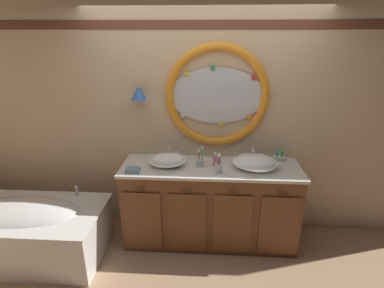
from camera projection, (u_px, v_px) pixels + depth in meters
The scene contains 13 objects.
ground_plane at pixel (200, 252), 3.24m from camera, with size 14.00×14.00×0.00m, color tan.
back_wall_assembly at pixel (204, 120), 3.33m from camera, with size 6.40×0.26×2.60m.
vanity_counter at pixel (210, 203), 3.32m from camera, with size 1.90×0.62×0.92m.
bathtub at pixel (24, 228), 3.11m from camera, with size 1.66×0.85×0.64m.
sink_basin_left at pixel (167, 160), 3.14m from camera, with size 0.39×0.39×0.14m.
sink_basin_right at pixel (255, 162), 3.09m from camera, with size 0.46×0.46×0.13m.
faucet_set_left at pixel (170, 153), 3.36m from camera, with size 0.21×0.12×0.14m.
faucet_set_right at pixel (252, 155), 3.31m from camera, with size 0.24×0.14×0.14m.
toothbrush_holder_left at pixel (200, 162), 3.14m from camera, with size 0.09×0.09×0.22m.
toothbrush_holder_right at pixel (219, 167), 2.99m from camera, with size 0.08×0.08×0.21m.
soap_dispenser at pixel (215, 159), 3.16m from camera, with size 0.05×0.06×0.15m.
folded_hand_towel at pixel (133, 170), 3.02m from camera, with size 0.14×0.10×0.05m.
toiletry_basket at pixel (279, 158), 3.29m from camera, with size 0.12×0.08×0.12m.
Camera 1 is at (0.08, -2.63, 2.23)m, focal length 27.86 mm.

